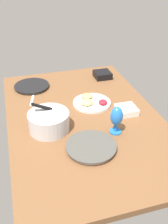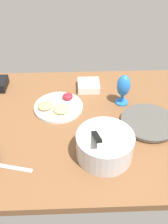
% 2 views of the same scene
% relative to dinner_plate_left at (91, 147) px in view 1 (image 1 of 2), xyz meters
% --- Properties ---
extents(ground_plane, '(1.60, 1.04, 0.04)m').
position_rel_dinner_plate_left_xyz_m(ground_plane, '(0.34, -0.06, -0.03)').
color(ground_plane, brown).
extents(dinner_plate_left, '(0.30, 0.30, 0.03)m').
position_rel_dinner_plate_left_xyz_m(dinner_plate_left, '(0.00, 0.00, 0.00)').
color(dinner_plate_left, silver).
rests_on(dinner_plate_left, ground_plane).
extents(dinner_plate_right, '(0.29, 0.29, 0.02)m').
position_rel_dinner_plate_left_xyz_m(dinner_plate_right, '(0.88, 0.24, -0.00)').
color(dinner_plate_right, '#4C4C51').
rests_on(dinner_plate_right, ground_plane).
extents(mixing_bowl, '(0.26, 0.26, 0.19)m').
position_rel_dinner_plate_left_xyz_m(mixing_bowl, '(0.26, 0.20, 0.05)').
color(mixing_bowl, silver).
rests_on(mixing_bowl, ground_plane).
extents(fruit_platter, '(0.28, 0.28, 0.05)m').
position_rel_dinner_plate_left_xyz_m(fruit_platter, '(0.49, -0.16, 0.00)').
color(fruit_platter, silver).
rests_on(fruit_platter, ground_plane).
extents(hurricane_glass_blue, '(0.08, 0.08, 0.19)m').
position_rel_dinner_plate_left_xyz_m(hurricane_glass_blue, '(0.11, -0.20, 0.10)').
color(hurricane_glass_blue, blue).
rests_on(hurricane_glass_blue, ground_plane).
extents(square_bowl_white, '(0.14, 0.14, 0.05)m').
position_rel_dinner_plate_left_xyz_m(square_bowl_white, '(0.30, -0.36, 0.01)').
color(square_bowl_white, white).
rests_on(square_bowl_white, ground_plane).
extents(square_bowl_black, '(0.14, 0.14, 0.06)m').
position_rel_dinner_plate_left_xyz_m(square_bowl_black, '(0.90, -0.39, 0.02)').
color(square_bowl_black, black).
rests_on(square_bowl_black, ground_plane).
extents(fork_by_right_plate, '(0.18, 0.06, 0.01)m').
position_rel_dinner_plate_left_xyz_m(fork_by_right_plate, '(0.67, 0.26, -0.01)').
color(fork_by_right_plate, silver).
rests_on(fork_by_right_plate, ground_plane).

